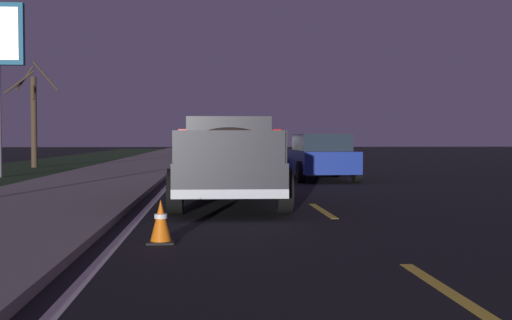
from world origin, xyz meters
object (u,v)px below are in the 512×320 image
pickup_truck (229,158)px  sedan_blue (320,156)px  traffic_cone_near (161,222)px  bare_tree_far (33,116)px  sedan_white (217,154)px  sedan_black (216,148)px

pickup_truck → sedan_blue: (7.31, -3.30, -0.20)m
pickup_truck → traffic_cone_near: bearing=167.7°
pickup_truck → bare_tree_far: bare_tree_far is taller
traffic_cone_near → bare_tree_far: bearing=19.7°
sedan_white → traffic_cone_near: bearing=176.7°
sedan_blue → sedan_white: size_ratio=1.00×
sedan_white → traffic_cone_near: sedan_white is taller
sedan_blue → traffic_cone_near: bearing=160.3°
sedan_black → sedan_white: (-15.41, 0.11, 0.00)m
sedan_blue → sedan_black: same height
sedan_blue → sedan_white: (3.66, 3.45, 0.00)m
sedan_black → traffic_cone_near: 31.29m
sedan_blue → bare_tree_far: bare_tree_far is taller
sedan_black → traffic_cone_near: sedan_black is taller
traffic_cone_near → sedan_black: bearing=-1.9°
sedan_black → bare_tree_far: size_ratio=0.87×
pickup_truck → sedan_white: bearing=0.7°
pickup_truck → bare_tree_far: bearing=27.8°
sedan_black → bare_tree_far: (-9.64, 8.78, 1.66)m
sedan_blue → bare_tree_far: size_ratio=0.87×
pickup_truck → sedan_black: 26.37m
pickup_truck → sedan_white: (10.97, 0.14, -0.20)m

